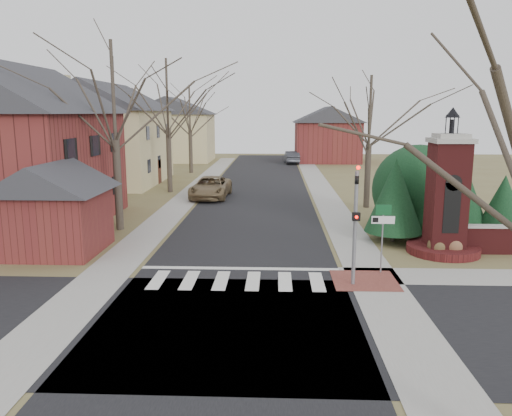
{
  "coord_description": "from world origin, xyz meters",
  "views": [
    {
      "loc": [
        1.42,
        -17.07,
        6.24
      ],
      "look_at": [
        0.51,
        6.0,
        1.81
      ],
      "focal_mm": 35.0,
      "sensor_mm": 36.0,
      "label": 1
    }
  ],
  "objects_px": {
    "sign_post": "(383,225)",
    "pickup_truck": "(211,187)",
    "traffic_signal_pole": "(356,216)",
    "brick_gate_monument": "(446,206)",
    "distant_car": "(292,157)"
  },
  "relations": [
    {
      "from": "traffic_signal_pole",
      "to": "sign_post",
      "type": "xyz_separation_m",
      "value": [
        1.29,
        1.41,
        -0.64
      ]
    },
    {
      "from": "traffic_signal_pole",
      "to": "brick_gate_monument",
      "type": "bearing_deg",
      "value": 43.24
    },
    {
      "from": "traffic_signal_pole",
      "to": "sign_post",
      "type": "distance_m",
      "value": 2.02
    },
    {
      "from": "pickup_truck",
      "to": "distant_car",
      "type": "xyz_separation_m",
      "value": [
        6.8,
        25.82,
        -0.01
      ]
    },
    {
      "from": "sign_post",
      "to": "distant_car",
      "type": "distance_m",
      "value": 43.28
    },
    {
      "from": "sign_post",
      "to": "brick_gate_monument",
      "type": "relative_size",
      "value": 0.42
    },
    {
      "from": "sign_post",
      "to": "distant_car",
      "type": "bearing_deg",
      "value": 92.91
    },
    {
      "from": "sign_post",
      "to": "distant_car",
      "type": "relative_size",
      "value": 0.59
    },
    {
      "from": "sign_post",
      "to": "pickup_truck",
      "type": "bearing_deg",
      "value": 117.35
    },
    {
      "from": "traffic_signal_pole",
      "to": "sign_post",
      "type": "height_order",
      "value": "traffic_signal_pole"
    },
    {
      "from": "brick_gate_monument",
      "to": "distant_car",
      "type": "xyz_separation_m",
      "value": [
        -5.6,
        40.2,
        -1.39
      ]
    },
    {
      "from": "sign_post",
      "to": "pickup_truck",
      "type": "distance_m",
      "value": 19.61
    },
    {
      "from": "traffic_signal_pole",
      "to": "sign_post",
      "type": "relative_size",
      "value": 1.64
    },
    {
      "from": "pickup_truck",
      "to": "sign_post",
      "type": "bearing_deg",
      "value": -60.41
    },
    {
      "from": "distant_car",
      "to": "sign_post",
      "type": "bearing_deg",
      "value": 89.25
    }
  ]
}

